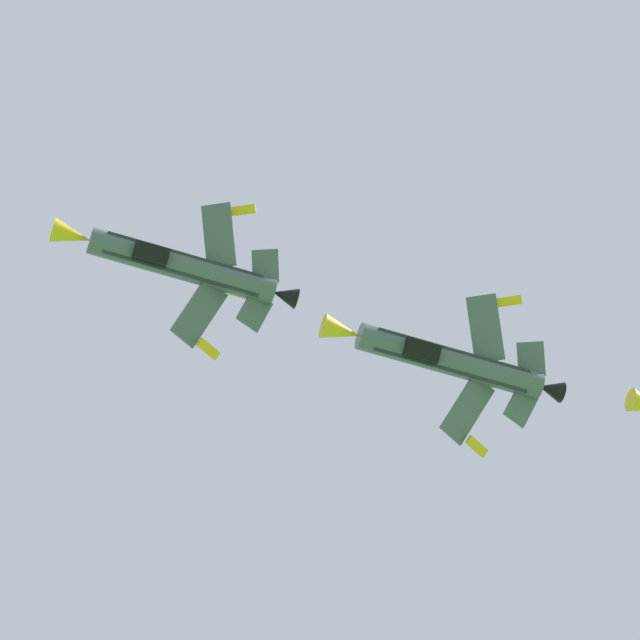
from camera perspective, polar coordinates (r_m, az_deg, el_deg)
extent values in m
cylinder|color=#4C5666|center=(86.01, -5.78, 2.24)|extent=(12.08, 4.24, 1.70)
cube|color=#232833|center=(85.56, -5.74, 2.32)|extent=(10.12, 3.42, 1.33)
cone|color=yellow|center=(85.83, -10.38, 3.52)|extent=(2.68, 2.04, 1.56)
cone|color=black|center=(86.73, -1.49, 1.03)|extent=(1.86, 1.67, 1.36)
ellipsoid|color=#192333|center=(86.49, -7.52, 2.61)|extent=(3.46, 2.21, 1.55)
cube|color=black|center=(85.12, -7.10, 2.77)|extent=(2.44, 1.81, 1.38)
cube|color=#4C5666|center=(86.81, -4.26, 3.55)|extent=(2.64, 3.41, 3.21)
cube|color=yellow|center=(87.57, -3.24, 4.62)|extent=(1.69, 0.97, 0.57)
cube|color=#4C5666|center=(85.39, -5.09, 0.31)|extent=(3.40, 3.53, 3.21)
cube|color=yellow|center=(85.00, -4.71, -1.22)|extent=(1.58, 1.46, 0.57)
cube|color=#4C5666|center=(86.93, -2.30, 2.27)|extent=(1.95, 1.88, 1.72)
cube|color=#4C5666|center=(86.10, -2.76, 0.38)|extent=(2.32, 2.30, 1.72)
cube|color=yellow|center=(88.20, -2.94, 1.11)|extent=(2.98, 2.55, 1.92)
cylinder|color=#4C5666|center=(84.69, 5.48, -1.74)|extent=(12.08, 4.24, 1.70)
cube|color=#232833|center=(84.25, 5.58, -1.71)|extent=(10.13, 3.48, 1.27)
cone|color=yellow|center=(83.03, 0.90, -0.45)|extent=(2.68, 2.04, 1.56)
cone|color=black|center=(86.76, 9.62, -2.89)|extent=(1.86, 1.67, 1.36)
ellipsoid|color=#192333|center=(84.62, 3.69, -1.32)|extent=(3.46, 2.21, 1.55)
cube|color=black|center=(83.36, 4.28, -1.30)|extent=(2.45, 1.82, 1.36)
cube|color=#4C5666|center=(85.58, 6.95, -0.35)|extent=(2.70, 3.64, 2.97)
cube|color=yellow|center=(86.35, 7.92, 0.79)|extent=(1.69, 0.98, 0.55)
cube|color=#4C5666|center=(84.68, 6.19, -3.73)|extent=(3.55, 3.70, 2.97)
cube|color=yellow|center=(84.74, 6.59, -5.29)|extent=(1.59, 1.47, 0.55)
cube|color=#4C5666|center=(86.48, 8.84, -1.64)|extent=(1.97, 2.00, 1.60)
cube|color=#4C5666|center=(85.97, 8.42, -3.59)|extent=(2.38, 2.39, 1.60)
cube|color=yellow|center=(87.80, 8.03, -2.67)|extent=(2.95, 2.41, 2.06)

